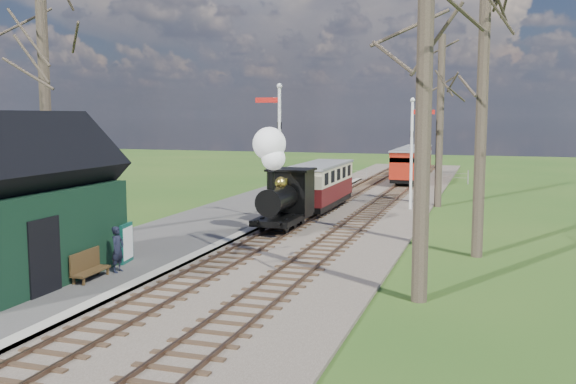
# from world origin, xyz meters

# --- Properties ---
(ground) EXTENTS (140.00, 140.00, 0.00)m
(ground) POSITION_xyz_m (0.00, 0.00, 0.00)
(ground) COLOR #244D18
(ground) RESTS_ON ground
(distant_hills) EXTENTS (114.40, 48.00, 22.02)m
(distant_hills) POSITION_xyz_m (1.40, 64.38, -16.21)
(distant_hills) COLOR #385B23
(distant_hills) RESTS_ON ground
(ballast_bed) EXTENTS (8.00, 60.00, 0.10)m
(ballast_bed) POSITION_xyz_m (1.30, 22.00, 0.05)
(ballast_bed) COLOR brown
(ballast_bed) RESTS_ON ground
(track_near) EXTENTS (1.60, 60.00, 0.15)m
(track_near) POSITION_xyz_m (0.00, 22.00, 0.10)
(track_near) COLOR brown
(track_near) RESTS_ON ground
(track_far) EXTENTS (1.60, 60.00, 0.15)m
(track_far) POSITION_xyz_m (2.60, 22.00, 0.10)
(track_far) COLOR brown
(track_far) RESTS_ON ground
(platform) EXTENTS (5.00, 44.00, 0.20)m
(platform) POSITION_xyz_m (-3.50, 14.00, 0.10)
(platform) COLOR #474442
(platform) RESTS_ON ground
(coping_strip) EXTENTS (0.40, 44.00, 0.21)m
(coping_strip) POSITION_xyz_m (-1.20, 14.00, 0.10)
(coping_strip) COLOR #B2AD9E
(coping_strip) RESTS_ON ground
(station_shed) EXTENTS (3.25, 6.30, 4.78)m
(station_shed) POSITION_xyz_m (-4.30, 4.00, 2.27)
(station_shed) COLOR black
(station_shed) RESTS_ON platform
(semaphore_near) EXTENTS (1.22, 0.24, 6.22)m
(semaphore_near) POSITION_xyz_m (-0.77, 16.00, 3.62)
(semaphore_near) COLOR silver
(semaphore_near) RESTS_ON ground
(semaphore_far) EXTENTS (1.22, 0.24, 5.72)m
(semaphore_far) POSITION_xyz_m (4.37, 22.00, 3.35)
(semaphore_far) COLOR silver
(semaphore_far) RESTS_ON ground
(bare_trees) EXTENTS (15.51, 22.39, 12.00)m
(bare_trees) POSITION_xyz_m (1.33, 10.10, 5.21)
(bare_trees) COLOR #382D23
(bare_trees) RESTS_ON ground
(fence_line) EXTENTS (12.60, 0.08, 1.00)m
(fence_line) POSITION_xyz_m (0.30, 36.00, 0.55)
(fence_line) COLOR slate
(fence_line) RESTS_ON ground
(locomotive) EXTENTS (1.68, 3.91, 4.19)m
(locomotive) POSITION_xyz_m (-0.01, 14.29, 1.95)
(locomotive) COLOR black
(locomotive) RESTS_ON ground
(coach) EXTENTS (1.96, 6.71, 2.06)m
(coach) POSITION_xyz_m (0.00, 20.35, 1.43)
(coach) COLOR black
(coach) RESTS_ON ground
(red_carriage_a) EXTENTS (1.89, 4.68, 1.99)m
(red_carriage_a) POSITION_xyz_m (2.60, 33.88, 1.39)
(red_carriage_a) COLOR black
(red_carriage_a) RESTS_ON ground
(red_carriage_b) EXTENTS (1.89, 4.68, 1.99)m
(red_carriage_b) POSITION_xyz_m (2.60, 39.38, 1.39)
(red_carriage_b) COLOR black
(red_carriage_b) RESTS_ON ground
(sign_board) EXTENTS (0.24, 0.85, 1.25)m
(sign_board) POSITION_xyz_m (-2.74, 6.84, 0.82)
(sign_board) COLOR #0F463A
(sign_board) RESTS_ON platform
(bench) EXTENTS (0.48, 1.46, 0.83)m
(bench) POSITION_xyz_m (-2.65, 4.64, 0.59)
(bench) COLOR #432F18
(bench) RESTS_ON platform
(person) EXTENTS (0.34, 0.51, 1.38)m
(person) POSITION_xyz_m (-2.31, 5.65, 0.89)
(person) COLOR black
(person) RESTS_ON platform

